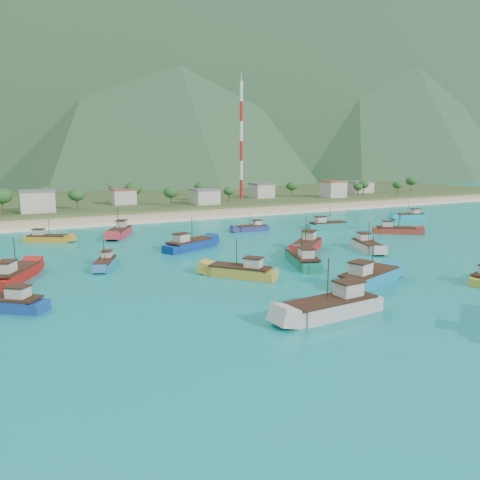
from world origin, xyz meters
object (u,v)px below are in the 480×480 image
boat_0 (105,264)px  boat_2 (252,228)px  boat_17 (303,261)px  boat_27 (327,226)px  boat_15 (307,247)px  radio_tower (241,141)px  boat_25 (5,304)px  boat_28 (367,246)px  boat_10 (189,245)px  boat_9 (47,239)px  boat_5 (368,279)px  boat_3 (333,308)px  boat_4 (395,231)px  boat_22 (120,232)px  boat_1 (14,276)px  boat_21 (242,272)px  boat_13 (410,216)px

boat_0 → boat_2: (40.53, 22.46, 0.05)m
boat_17 → boat_27: (29.74, 31.12, -0.07)m
boat_15 → radio_tower: bearing=-61.7°
boat_2 → boat_25: 68.51m
radio_tower → boat_28: bearing=-103.7°
boat_10 → boat_17: 24.77m
boat_15 → boat_9: bearing=10.2°
boat_9 → boat_15: bearing=83.2°
boat_5 → boat_2: bearing=151.0°
boat_15 → boat_27: boat_15 is taller
boat_25 → boat_3: bearing=-82.0°
boat_27 → boat_28: bearing=-14.0°
boat_4 → boat_22: size_ratio=0.85×
boat_9 → boat_2: bearing=113.1°
boat_1 → boat_15: 51.05m
boat_1 → boat_22: boat_1 is taller
radio_tower → boat_3: bearing=-113.7°
boat_15 → boat_22: (-27.56, 34.78, -0.09)m
boat_1 → boat_27: bearing=42.6°
boat_0 → boat_10: bearing=-134.6°
boat_17 → boat_28: bearing=35.2°
radio_tower → boat_25: size_ratio=4.69×
boat_0 → boat_21: size_ratio=0.84×
boat_3 → boat_13: bearing=-55.9°
boat_2 → boat_17: bearing=164.5°
boat_3 → boat_27: (41.47, 53.49, -0.19)m
boat_22 → boat_10: bearing=137.9°
boat_5 → boat_13: boat_5 is taller
boat_2 → boat_13: (52.77, -1.81, 0.12)m
boat_0 → boat_10: boat_10 is taller
boat_25 → boat_10: bearing=-14.6°
boat_2 → boat_10: 27.42m
boat_1 → boat_17: bearing=12.8°
boat_13 → boat_28: 53.94m
boat_4 → boat_9: size_ratio=1.07×
boat_4 → boat_9: (-74.57, 27.25, -0.09)m
boat_10 → boat_25: boat_10 is taller
boat_0 → boat_5: boat_5 is taller
radio_tower → boat_28: (-23.55, -96.30, -23.44)m
boat_22 → boat_27: (49.55, -13.29, -0.08)m
boat_3 → boat_28: (30.80, 27.69, -0.22)m
boat_0 → boat_17: size_ratio=0.73×
radio_tower → boat_2: 75.55m
boat_9 → boat_27: bearing=110.5°
boat_21 → boat_28: (31.78, 7.32, -0.03)m
boat_15 → boat_21: bearing=78.7°
boat_2 → boat_27: 19.57m
boat_27 → boat_13: bearing=105.5°
boat_10 → boat_28: boat_10 is taller
boat_4 → boat_0: bearing=-52.0°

